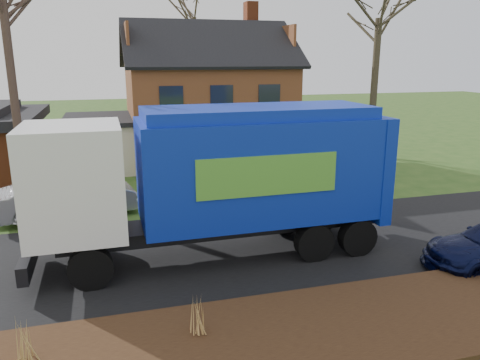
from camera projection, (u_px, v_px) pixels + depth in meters
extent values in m
plane|color=#2A4D19|center=(237.00, 250.00, 15.11)|extent=(120.00, 120.00, 0.00)
cube|color=black|center=(237.00, 249.00, 15.11)|extent=(80.00, 7.00, 0.02)
cube|color=black|center=(301.00, 337.00, 10.14)|extent=(80.00, 3.50, 0.30)
cube|color=beige|center=(208.00, 137.00, 28.33)|extent=(9.00, 7.50, 2.70)
cube|color=brown|center=(207.00, 91.00, 27.63)|extent=(9.00, 7.50, 2.80)
cube|color=brown|center=(251.00, 16.00, 28.24)|extent=(0.70, 0.90, 1.60)
cube|color=beige|center=(101.00, 144.00, 26.25)|extent=(3.50, 5.50, 2.60)
cube|color=black|center=(99.00, 119.00, 25.89)|extent=(3.90, 5.90, 0.24)
cylinder|color=black|center=(91.00, 268.00, 12.43)|extent=(1.19, 0.41, 1.18)
cylinder|color=black|center=(92.00, 236.00, 14.65)|extent=(1.19, 0.41, 1.18)
cylinder|color=black|center=(314.00, 242.00, 14.18)|extent=(1.19, 0.41, 1.18)
cylinder|color=black|center=(285.00, 217.00, 16.40)|extent=(1.19, 0.41, 1.18)
cylinder|color=black|center=(357.00, 237.00, 14.58)|extent=(1.19, 0.41, 1.18)
cylinder|color=black|center=(323.00, 213.00, 16.80)|extent=(1.19, 0.41, 1.18)
cube|color=black|center=(224.00, 225.00, 14.52)|extent=(9.80, 1.45, 0.40)
cube|color=white|center=(74.00, 180.00, 12.92)|extent=(2.64, 2.87, 3.07)
cube|color=black|center=(25.00, 177.00, 12.54)|extent=(0.11, 2.50, 1.02)
cube|color=black|center=(30.00, 256.00, 13.08)|extent=(0.31, 2.85, 0.51)
cube|color=#0D27A2|center=(258.00, 168.00, 14.37)|extent=(7.19, 2.91, 3.07)
cube|color=#0D27A2|center=(258.00, 112.00, 13.93)|extent=(6.85, 2.57, 0.34)
cube|color=#0D27A2|center=(364.00, 164.00, 15.40)|extent=(0.42, 2.91, 3.30)
cube|color=#529C33|center=(268.00, 176.00, 12.95)|extent=(4.10, 0.08, 1.14)
cube|color=#529C33|center=(239.00, 155.00, 15.63)|extent=(4.10, 0.08, 1.14)
imported|color=#ACADB4|center=(69.00, 196.00, 18.03)|extent=(5.36, 2.65, 1.69)
cylinder|color=#443229|center=(14.00, 100.00, 19.92)|extent=(0.36, 0.36, 8.55)
cylinder|color=#3E3525|center=(373.00, 97.00, 24.87)|extent=(0.36, 0.36, 7.98)
cylinder|color=#413527|center=(195.00, 78.00, 36.64)|extent=(0.34, 0.34, 8.99)
cone|color=#AC8C4B|center=(29.00, 339.00, 9.07)|extent=(0.04, 0.04, 0.85)
cone|color=#AC8C4B|center=(21.00, 340.00, 9.03)|extent=(0.04, 0.04, 0.85)
cone|color=#AC8C4B|center=(37.00, 338.00, 9.10)|extent=(0.04, 0.04, 0.85)
cone|color=#AC8C4B|center=(29.00, 336.00, 9.17)|extent=(0.04, 0.04, 0.85)
cone|color=#AC8C4B|center=(28.00, 342.00, 8.96)|extent=(0.04, 0.04, 0.85)
cone|color=tan|center=(199.00, 315.00, 9.91)|extent=(0.04, 0.04, 0.86)
cone|color=tan|center=(192.00, 316.00, 9.87)|extent=(0.04, 0.04, 0.86)
cone|color=tan|center=(205.00, 314.00, 9.95)|extent=(0.04, 0.04, 0.86)
cone|color=tan|center=(198.00, 312.00, 10.01)|extent=(0.04, 0.04, 0.86)
cone|color=tan|center=(200.00, 317.00, 9.81)|extent=(0.04, 0.04, 0.86)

